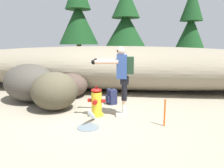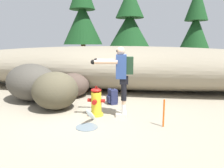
# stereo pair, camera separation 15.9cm
# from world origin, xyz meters

# --- Properties ---
(ground_plane) EXTENTS (56.00, 56.00, 0.04)m
(ground_plane) POSITION_xyz_m (0.00, 0.00, -0.02)
(ground_plane) COLOR gray
(dirt_embankment) EXTENTS (16.75, 3.20, 1.67)m
(dirt_embankment) POSITION_xyz_m (0.00, 3.37, 0.83)
(dirt_embankment) COLOR gray
(dirt_embankment) RESTS_ON ground_plane
(fire_hydrant) EXTENTS (0.43, 0.39, 0.74)m
(fire_hydrant) POSITION_xyz_m (0.17, 0.01, 0.34)
(fire_hydrant) COLOR yellow
(fire_hydrant) RESTS_ON ground_plane
(hydrant_water_jet) EXTENTS (0.47, 0.88, 0.50)m
(hydrant_water_jet) POSITION_xyz_m (0.17, -0.55, 0.13)
(hydrant_water_jet) COLOR silver
(hydrant_water_jet) RESTS_ON ground_plane
(utility_worker) EXTENTS (1.01, 0.60, 1.68)m
(utility_worker) POSITION_xyz_m (0.78, 0.09, 1.07)
(utility_worker) COLOR beige
(utility_worker) RESTS_ON ground_plane
(spare_backpack) EXTENTS (0.36, 0.36, 0.47)m
(spare_backpack) POSITION_xyz_m (0.37, 1.10, 0.22)
(spare_backpack) COLOR #23284C
(spare_backpack) RESTS_ON ground_plane
(boulder_large) EXTENTS (2.27, 2.13, 1.15)m
(boulder_large) POSITION_xyz_m (-2.19, 1.04, 0.58)
(boulder_large) COLOR #444139
(boulder_large) RESTS_ON ground_plane
(boulder_mid) EXTENTS (1.55, 1.56, 0.80)m
(boulder_mid) POSITION_xyz_m (-1.11, 1.70, 0.40)
(boulder_mid) COLOR #4A3B33
(boulder_mid) RESTS_ON ground_plane
(boulder_small) EXTENTS (1.75, 1.74, 1.02)m
(boulder_small) POSITION_xyz_m (-1.05, 0.32, 0.51)
(boulder_small) COLOR #4B4533
(boulder_small) RESTS_ON ground_plane
(pine_tree_far_left) EXTENTS (2.46, 2.46, 5.95)m
(pine_tree_far_left) POSITION_xyz_m (-2.89, 8.22, 3.46)
(pine_tree_far_left) COLOR #47331E
(pine_tree_far_left) RESTS_ON ground_plane
(pine_tree_left) EXTENTS (2.54, 2.54, 5.03)m
(pine_tree_left) POSITION_xyz_m (0.09, 7.88, 2.92)
(pine_tree_left) COLOR #47331E
(pine_tree_left) RESTS_ON ground_plane
(pine_tree_center) EXTENTS (1.98, 1.98, 5.01)m
(pine_tree_center) POSITION_xyz_m (3.82, 8.26, 2.70)
(pine_tree_center) COLOR #47331E
(pine_tree_center) RESTS_ON ground_plane
(survey_stake) EXTENTS (0.04, 0.04, 0.60)m
(survey_stake) POSITION_xyz_m (1.77, -0.42, 0.30)
(survey_stake) COLOR #E55914
(survey_stake) RESTS_ON ground_plane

